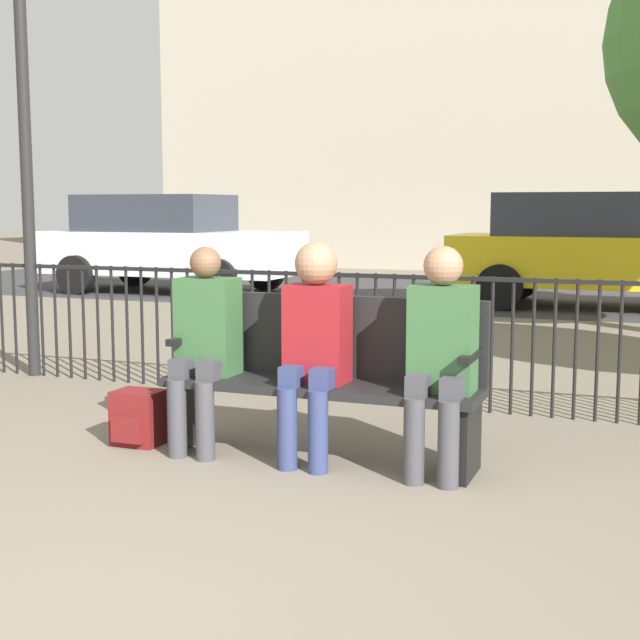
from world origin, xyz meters
TOP-DOWN VIEW (x-y plane):
  - ground_plane at (0.00, 0.00)m, footprint 80.00×80.00m
  - park_bench at (0.00, 2.10)m, footprint 1.81×0.45m
  - seated_person_0 at (-0.70, 1.97)m, footprint 0.34×0.39m
  - seated_person_1 at (-0.02, 1.97)m, footprint 0.34×0.39m
  - seated_person_2 at (0.69, 1.97)m, footprint 0.34×0.39m
  - backpack at (-1.15, 1.94)m, footprint 0.28×0.26m
  - fence_railing at (-0.02, 3.54)m, footprint 9.01×0.03m
  - lamp_post at (-3.19, 3.53)m, footprint 0.28×0.28m
  - street_surface at (0.00, 12.00)m, footprint 24.00×6.00m
  - parked_car_1 at (-5.96, 10.40)m, footprint 4.20×1.94m
  - parked_car_2 at (0.88, 10.60)m, footprint 4.20×1.94m

SIDE VIEW (x-z plane):
  - ground_plane at x=0.00m, z-range 0.00..0.00m
  - street_surface at x=0.00m, z-range 0.00..0.01m
  - backpack at x=-1.15m, z-range 0.00..0.33m
  - park_bench at x=0.00m, z-range 0.04..0.96m
  - fence_railing at x=-0.02m, z-range 0.08..1.03m
  - seated_person_0 at x=-0.70m, z-range 0.06..1.26m
  - seated_person_2 at x=0.69m, z-range 0.07..1.29m
  - seated_person_1 at x=-0.02m, z-range 0.09..1.32m
  - parked_car_1 at x=-5.96m, z-range 0.03..1.65m
  - parked_car_2 at x=0.88m, z-range 0.03..1.65m
  - lamp_post at x=-3.19m, z-range 0.60..4.33m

